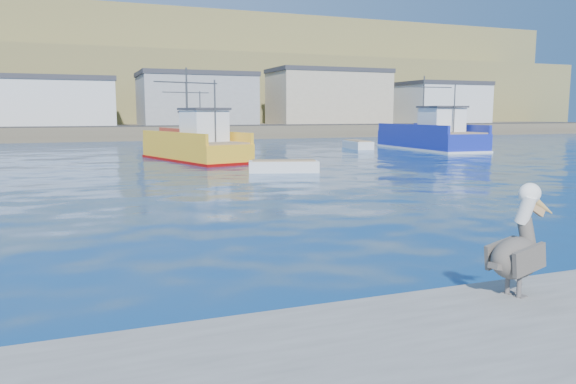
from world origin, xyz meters
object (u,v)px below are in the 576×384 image
at_px(boat_orange, 192,137).
at_px(skiff_mid, 284,167).
at_px(pelican, 519,248).
at_px(trawler_blue, 431,137).
at_px(trawler_yellow_b, 196,146).
at_px(skiff_far, 358,145).

distance_m(boat_orange, skiff_mid, 23.41).
height_order(skiff_mid, pelican, pelican).
bearing_deg(boat_orange, trawler_blue, -27.24).
bearing_deg(trawler_yellow_b, boat_orange, 79.65).
bearing_deg(skiff_mid, pelican, -102.02).
xyz_separation_m(trawler_yellow_b, skiff_far, (16.48, 7.73, -0.68)).
distance_m(trawler_blue, pelican, 42.90).
distance_m(trawler_blue, skiff_far, 6.55).
height_order(boat_orange, skiff_mid, boat_orange).
distance_m(skiff_mid, skiff_far, 21.63).
height_order(trawler_blue, skiff_mid, trawler_blue).
bearing_deg(trawler_blue, trawler_yellow_b, -168.88).
xyz_separation_m(boat_orange, skiff_mid, (0.25, -23.40, -0.78)).
relative_size(boat_orange, skiff_far, 2.04).
height_order(boat_orange, pelican, boat_orange).
xyz_separation_m(trawler_yellow_b, trawler_blue, (22.02, 4.33, 0.11)).
bearing_deg(skiff_far, trawler_blue, -31.60).
relative_size(trawler_yellow_b, boat_orange, 1.16).
height_order(trawler_yellow_b, skiff_far, trawler_yellow_b).
xyz_separation_m(skiff_mid, pelican, (-4.73, -22.23, 0.95)).
relative_size(trawler_blue, pelican, 7.33).
height_order(trawler_yellow_b, pelican, trawler_yellow_b).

